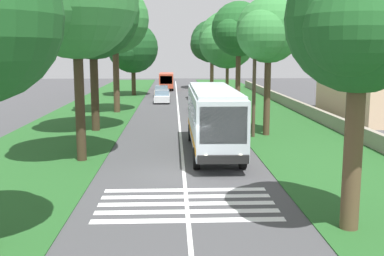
{
  "coord_description": "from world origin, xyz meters",
  "views": [
    {
      "loc": [
        -21.67,
        0.49,
        5.79
      ],
      "look_at": [
        3.77,
        -0.54,
        1.6
      ],
      "focal_mm": 43.59,
      "sensor_mm": 36.0,
      "label": 1
    }
  ],
  "objects_px": {
    "roadside_tree_left_3": "(132,49)",
    "roadside_tree_right_4": "(226,41)",
    "roadside_tree_right_0": "(211,43)",
    "roadside_tree_right_1": "(356,24)",
    "trailing_minibus_0": "(166,80)",
    "roadside_tree_left_2": "(88,15)",
    "roadside_tree_right_2": "(237,31)",
    "pedestrian": "(80,137)",
    "trailing_car_0": "(199,104)",
    "trailing_car_1": "(162,97)",
    "roadside_tree_left_0": "(113,21)",
    "utility_pole": "(254,78)",
    "roadside_tree_right_3": "(266,33)",
    "coach_bus": "(213,116)",
    "trailing_car_2": "(162,91)"
  },
  "relations": [
    {
      "from": "trailing_minibus_0",
      "to": "trailing_car_0",
      "type": "bearing_deg",
      "value": -172.17
    },
    {
      "from": "roadside_tree_right_2",
      "to": "trailing_car_1",
      "type": "bearing_deg",
      "value": 36.18
    },
    {
      "from": "roadside_tree_left_3",
      "to": "trailing_car_1",
      "type": "bearing_deg",
      "value": -155.33
    },
    {
      "from": "trailing_minibus_0",
      "to": "pedestrian",
      "type": "distance_m",
      "value": 44.69
    },
    {
      "from": "roadside_tree_left_0",
      "to": "pedestrian",
      "type": "relative_size",
      "value": 7.05
    },
    {
      "from": "roadside_tree_right_0",
      "to": "roadside_tree_left_3",
      "type": "bearing_deg",
      "value": 135.62
    },
    {
      "from": "roadside_tree_right_1",
      "to": "roadside_tree_right_2",
      "type": "relative_size",
      "value": 0.88
    },
    {
      "from": "roadside_tree_right_4",
      "to": "utility_pole",
      "type": "height_order",
      "value": "roadside_tree_right_4"
    },
    {
      "from": "coach_bus",
      "to": "trailing_minibus_0",
      "type": "height_order",
      "value": "coach_bus"
    },
    {
      "from": "trailing_car_2",
      "to": "roadside_tree_left_2",
      "type": "xyz_separation_m",
      "value": [
        -26.55,
        4.45,
        7.69
      ]
    },
    {
      "from": "utility_pole",
      "to": "roadside_tree_right_2",
      "type": "bearing_deg",
      "value": -2.33
    },
    {
      "from": "roadside_tree_right_1",
      "to": "trailing_car_0",
      "type": "bearing_deg",
      "value": 5.73
    },
    {
      "from": "roadside_tree_right_0",
      "to": "roadside_tree_right_3",
      "type": "bearing_deg",
      "value": -179.41
    },
    {
      "from": "trailing_minibus_0",
      "to": "roadside_tree_right_3",
      "type": "relative_size",
      "value": 0.64
    },
    {
      "from": "roadside_tree_right_3",
      "to": "roadside_tree_left_3",
      "type": "bearing_deg",
      "value": 21.01
    },
    {
      "from": "roadside_tree_right_2",
      "to": "pedestrian",
      "type": "distance_m",
      "value": 21.28
    },
    {
      "from": "roadside_tree_right_0",
      "to": "roadside_tree_left_0",
      "type": "bearing_deg",
      "value": 158.47
    },
    {
      "from": "roadside_tree_right_3",
      "to": "pedestrian",
      "type": "xyz_separation_m",
      "value": [
        -5.02,
        11.75,
        -6.13
      ]
    },
    {
      "from": "trailing_car_2",
      "to": "roadside_tree_right_4",
      "type": "relative_size",
      "value": 0.41
    },
    {
      "from": "coach_bus",
      "to": "pedestrian",
      "type": "distance_m",
      "value": 7.83
    },
    {
      "from": "trailing_car_0",
      "to": "roadside_tree_right_2",
      "type": "relative_size",
      "value": 0.42
    },
    {
      "from": "roadside_tree_right_0",
      "to": "trailing_minibus_0",
      "type": "bearing_deg",
      "value": 109.97
    },
    {
      "from": "coach_bus",
      "to": "roadside_tree_left_3",
      "type": "bearing_deg",
      "value": 12.09
    },
    {
      "from": "roadside_tree_right_3",
      "to": "trailing_car_0",
      "type": "bearing_deg",
      "value": 15.54
    },
    {
      "from": "coach_bus",
      "to": "roadside_tree_left_2",
      "type": "bearing_deg",
      "value": 47.39
    },
    {
      "from": "roadside_tree_right_1",
      "to": "roadside_tree_right_0",
      "type": "bearing_deg",
      "value": -0.23
    },
    {
      "from": "trailing_car_1",
      "to": "pedestrian",
      "type": "relative_size",
      "value": 2.54
    },
    {
      "from": "trailing_car_2",
      "to": "roadside_tree_right_3",
      "type": "bearing_deg",
      "value": -164.8
    },
    {
      "from": "trailing_car_0",
      "to": "roadside_tree_left_0",
      "type": "distance_m",
      "value": 11.37
    },
    {
      "from": "trailing_car_0",
      "to": "roadside_tree_right_4",
      "type": "distance_m",
      "value": 12.48
    },
    {
      "from": "roadside_tree_right_2",
      "to": "utility_pole",
      "type": "distance_m",
      "value": 12.86
    },
    {
      "from": "trailing_minibus_0",
      "to": "roadside_tree_right_1",
      "type": "xyz_separation_m",
      "value": [
        -56.8,
        -6.66,
        5.09
      ]
    },
    {
      "from": "roadside_tree_right_4",
      "to": "roadside_tree_right_2",
      "type": "bearing_deg",
      "value": 178.62
    },
    {
      "from": "roadside_tree_right_0",
      "to": "roadside_tree_right_4",
      "type": "xyz_separation_m",
      "value": [
        -18.27,
        -0.34,
        -0.21
      ]
    },
    {
      "from": "trailing_car_1",
      "to": "pedestrian",
      "type": "height_order",
      "value": "pedestrian"
    },
    {
      "from": "roadside_tree_left_3",
      "to": "utility_pole",
      "type": "xyz_separation_m",
      "value": [
        -31.14,
        -10.81,
        -2.01
      ]
    },
    {
      "from": "roadside_tree_right_4",
      "to": "utility_pole",
      "type": "bearing_deg",
      "value": 178.14
    },
    {
      "from": "roadside_tree_left_0",
      "to": "pedestrian",
      "type": "distance_m",
      "value": 19.46
    },
    {
      "from": "roadside_tree_right_2",
      "to": "roadside_tree_right_3",
      "type": "distance_m",
      "value": 11.67
    },
    {
      "from": "roadside_tree_right_0",
      "to": "roadside_tree_right_4",
      "type": "distance_m",
      "value": 18.27
    },
    {
      "from": "coach_bus",
      "to": "roadside_tree_right_2",
      "type": "relative_size",
      "value": 1.08
    },
    {
      "from": "roadside_tree_left_2",
      "to": "pedestrian",
      "type": "height_order",
      "value": "roadside_tree_left_2"
    },
    {
      "from": "roadside_tree_left_3",
      "to": "roadside_tree_right_4",
      "type": "bearing_deg",
      "value": -120.24
    },
    {
      "from": "roadside_tree_right_0",
      "to": "roadside_tree_right_1",
      "type": "relative_size",
      "value": 1.18
    },
    {
      "from": "coach_bus",
      "to": "trailing_minibus_0",
      "type": "relative_size",
      "value": 1.86
    },
    {
      "from": "trailing_minibus_0",
      "to": "roadside_tree_left_2",
      "type": "distance_m",
      "value": 38.12
    },
    {
      "from": "trailing_car_1",
      "to": "roadside_tree_right_1",
      "type": "height_order",
      "value": "roadside_tree_right_1"
    },
    {
      "from": "roadside_tree_left_2",
      "to": "utility_pole",
      "type": "bearing_deg",
      "value": -104.55
    },
    {
      "from": "roadside_tree_right_1",
      "to": "trailing_car_1",
      "type": "bearing_deg",
      "value": 10.09
    },
    {
      "from": "trailing_minibus_0",
      "to": "roadside_tree_left_2",
      "type": "relative_size",
      "value": 0.5
    }
  ]
}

